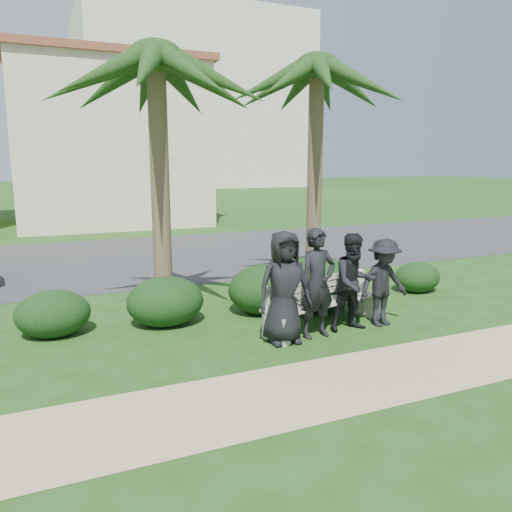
% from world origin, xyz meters
% --- Properties ---
extents(ground, '(160.00, 160.00, 0.00)m').
position_xyz_m(ground, '(0.00, 0.00, 0.00)').
color(ground, '#223F12').
rests_on(ground, ground).
extents(footpath, '(30.00, 1.60, 0.01)m').
position_xyz_m(footpath, '(0.00, -1.80, 0.00)').
color(footpath, tan).
rests_on(footpath, ground).
extents(asphalt_street, '(160.00, 8.00, 0.01)m').
position_xyz_m(asphalt_street, '(0.00, 8.00, 0.00)').
color(asphalt_street, '#2D2D30').
rests_on(asphalt_street, ground).
extents(stucco_bldg_right, '(8.40, 8.40, 7.30)m').
position_xyz_m(stucco_bldg_right, '(-1.00, 18.00, 3.66)').
color(stucco_bldg_right, beige).
rests_on(stucco_bldg_right, ground).
extents(hotel_tower, '(26.00, 18.00, 37.30)m').
position_xyz_m(hotel_tower, '(14.00, 55.00, 13.41)').
color(hotel_tower, '#ECE1C6').
rests_on(hotel_tower, ground).
extents(park_bench, '(2.46, 1.06, 0.82)m').
position_xyz_m(park_bench, '(0.16, 0.20, 0.37)').
color(park_bench, '#B0A494').
rests_on(park_bench, ground).
extents(man_a, '(0.90, 0.61, 1.77)m').
position_xyz_m(man_a, '(-0.80, -0.16, 0.89)').
color(man_a, black).
rests_on(man_a, ground).
extents(man_b, '(0.68, 0.48, 1.77)m').
position_xyz_m(man_b, '(-0.20, -0.15, 0.89)').
color(man_b, black).
rests_on(man_b, ground).
extents(man_c, '(0.82, 0.65, 1.65)m').
position_xyz_m(man_c, '(0.54, -0.11, 0.82)').
color(man_c, black).
rests_on(man_c, ground).
extents(man_d, '(1.02, 0.63, 1.52)m').
position_xyz_m(man_d, '(1.14, -0.11, 0.76)').
color(man_d, black).
rests_on(man_d, ground).
extents(hedge_a, '(1.18, 0.98, 0.77)m').
position_xyz_m(hedge_a, '(-4.11, 1.63, 0.39)').
color(hedge_a, black).
rests_on(hedge_a, ground).
extents(hedge_b, '(1.34, 1.11, 0.87)m').
position_xyz_m(hedge_b, '(-2.29, 1.46, 0.44)').
color(hedge_b, black).
rests_on(hedge_b, ground).
extents(hedge_c, '(1.45, 1.20, 0.95)m').
position_xyz_m(hedge_c, '(-0.38, 1.42, 0.47)').
color(hedge_c, black).
rests_on(hedge_c, ground).
extents(hedge_d, '(1.63, 1.35, 1.06)m').
position_xyz_m(hedge_d, '(0.56, 1.19, 0.53)').
color(hedge_d, black).
rests_on(hedge_d, ground).
extents(hedge_f, '(1.04, 0.86, 0.68)m').
position_xyz_m(hedge_f, '(3.32, 1.49, 0.34)').
color(hedge_f, black).
rests_on(hedge_f, ground).
extents(palm_left, '(3.00, 3.00, 5.39)m').
position_xyz_m(palm_left, '(-2.26, 1.66, 4.43)').
color(palm_left, brown).
rests_on(palm_left, ground).
extents(palm_right, '(3.00, 3.00, 5.66)m').
position_xyz_m(palm_right, '(1.29, 2.56, 4.69)').
color(palm_right, brown).
rests_on(palm_right, ground).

